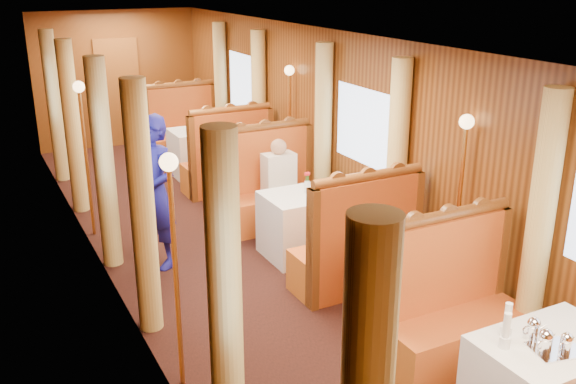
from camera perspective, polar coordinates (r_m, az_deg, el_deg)
floor at (r=7.37m, az=-3.29°, el=-6.51°), size 3.00×12.00×0.01m
ceiling at (r=6.67m, az=-3.71°, el=13.22°), size 3.00×12.00×0.01m
wall_far at (r=12.52m, az=-14.92°, el=9.67°), size 3.00×0.01×2.50m
wall_left at (r=6.49m, az=-15.68°, el=1.04°), size 0.01×12.00×2.50m
wall_right at (r=7.62m, az=6.89°, el=4.31°), size 0.01×12.00×2.50m
doorway_far at (r=12.53m, az=-14.79°, el=8.53°), size 0.80×0.04×2.00m
banquette_near_aft at (r=5.68m, az=14.39°, el=-10.64°), size 1.30×0.55×1.34m
table_mid at (r=7.52m, az=1.87°, el=-2.80°), size 1.05×0.72×0.75m
banquette_mid_fwd at (r=6.71m, az=6.12°, el=-5.29°), size 1.30×0.55×1.34m
banquette_mid_aft at (r=8.35m, az=-1.51°, el=-0.16°), size 1.30×0.55×1.34m
table_far at (r=10.55m, az=-7.43°, el=3.58°), size 1.05×0.72×0.75m
banquette_far_fwd at (r=9.63m, az=-5.35°, el=2.42°), size 1.30×0.55×1.34m
banquette_far_aft at (r=11.47m, az=-9.21°, el=5.01°), size 1.30×0.55×1.34m
tea_tray at (r=4.83m, az=22.71°, el=-12.78°), size 0.39×0.33×0.01m
teapot_left at (r=4.74m, az=21.87°, el=-12.46°), size 0.18×0.15×0.14m
teapot_right at (r=4.79m, az=23.47°, el=-12.42°), size 0.15×0.12×0.12m
teapot_back at (r=4.87m, az=20.95°, el=-11.48°), size 0.18×0.15×0.13m
cup_inboard at (r=4.69m, az=18.79°, el=-11.87°), size 0.08×0.08×0.26m
cup_outboard at (r=4.81m, az=18.88°, el=-11.01°), size 0.08×0.08×0.26m
rose_vase_mid at (r=7.34m, az=1.71°, el=1.24°), size 0.06×0.06×0.36m
rose_vase_far at (r=10.41m, az=-7.74°, el=6.49°), size 0.06×0.06×0.36m
window_left_near at (r=3.33m, az=-2.31°, el=-12.42°), size 0.01×1.20×0.90m
curtain_left_near_b at (r=4.12m, az=-5.60°, el=-10.21°), size 0.22×0.22×2.35m
curtain_right_near_b at (r=5.63m, az=21.43°, el=-3.18°), size 0.22×0.22×2.35m
window_left_mid at (r=6.43m, az=-15.71°, el=2.76°), size 0.01×1.20×0.90m
curtain_left_mid_a at (r=5.81m, az=-12.80°, el=-1.61°), size 0.22×0.22×2.35m
curtain_left_mid_b at (r=7.26m, az=-16.03°, el=2.32°), size 0.22×0.22×2.35m
window_right_mid at (r=7.56m, az=6.86°, el=5.76°), size 0.01×1.20×0.90m
curtain_right_mid_a at (r=6.97m, az=9.62°, el=2.10°), size 0.22×0.22×2.35m
curtain_right_mid_b at (r=8.22m, az=3.13°, el=4.97°), size 0.22×0.22×2.35m
window_left_far at (r=9.81m, az=-20.16°, el=7.82°), size 0.01×1.20×0.90m
curtain_left_far_a at (r=9.12m, az=-18.61°, el=5.43°), size 0.22×0.22×2.35m
curtain_left_far_b at (r=10.63m, az=-20.03°, el=7.13°), size 0.22×0.22×2.35m
window_right_far at (r=10.58m, az=-3.90°, el=9.71°), size 0.01×1.20×0.90m
curtain_right_far_a at (r=9.89m, az=-2.60°, el=7.44°), size 0.22×0.22×2.35m
curtain_right_far_b at (r=11.30m, az=-5.97°, el=8.84°), size 0.22×0.22×2.35m
sconce_left_fore at (r=4.86m, az=-10.20°, el=-2.98°), size 0.14×0.14×1.95m
sconce_right_fore at (r=6.21m, az=15.20°, el=1.59°), size 0.14×0.14×1.95m
sconce_left_aft at (r=8.13m, az=-17.75°, el=5.45°), size 0.14×0.14×1.95m
sconce_right_aft at (r=9.00m, az=0.12°, el=7.64°), size 0.14×0.14×1.95m
steward at (r=7.19m, az=-11.79°, el=-0.06°), size 0.64×0.75×1.74m
passenger at (r=8.02m, az=-0.72°, el=1.43°), size 0.40×0.44×0.76m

